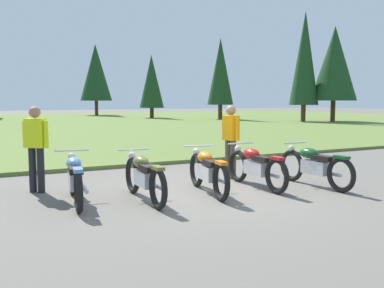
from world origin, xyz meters
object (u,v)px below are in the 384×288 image
(motorcycle_orange, at_px, (208,171))
(motorcycle_british_green, at_px, (314,165))
(rider_checking_bike, at_px, (231,137))
(motorcycle_olive, at_px, (144,176))
(motorcycle_red, at_px, (256,166))
(rider_in_hivis_vest, at_px, (36,144))
(motorcycle_sky_blue, at_px, (75,178))

(motorcycle_orange, bearing_deg, motorcycle_british_green, -10.77)
(motorcycle_orange, relative_size, motorcycle_british_green, 0.99)
(motorcycle_orange, distance_m, motorcycle_british_green, 2.35)
(rider_checking_bike, bearing_deg, motorcycle_olive, -155.59)
(motorcycle_orange, xyz_separation_m, rider_checking_bike, (1.27, 1.16, 0.51))
(motorcycle_red, bearing_deg, motorcycle_orange, -178.20)
(motorcycle_olive, distance_m, rider_checking_bike, 2.88)
(rider_checking_bike, xyz_separation_m, rider_in_hivis_vest, (-4.17, 0.44, 0.00))
(motorcycle_olive, height_order, motorcycle_british_green, same)
(motorcycle_sky_blue, relative_size, motorcycle_orange, 1.00)
(motorcycle_sky_blue, bearing_deg, rider_checking_bike, 11.87)
(motorcycle_british_green, distance_m, rider_in_hivis_vest, 5.62)
(motorcycle_orange, distance_m, rider_checking_bike, 1.80)
(motorcycle_sky_blue, xyz_separation_m, motorcycle_olive, (1.13, -0.39, 0.00))
(motorcycle_olive, distance_m, motorcycle_red, 2.47)
(motorcycle_red, bearing_deg, motorcycle_olive, -179.02)
(motorcycle_red, bearing_deg, rider_in_hivis_vest, 158.87)
(rider_checking_bike, bearing_deg, motorcycle_orange, -137.44)
(motorcycle_sky_blue, bearing_deg, motorcycle_british_green, -9.83)
(motorcycle_sky_blue, distance_m, motorcycle_olive, 1.20)
(motorcycle_orange, relative_size, rider_in_hivis_vest, 1.25)
(motorcycle_olive, relative_size, rider_checking_bike, 1.26)
(motorcycle_red, height_order, motorcycle_british_green, same)
(motorcycle_olive, relative_size, motorcycle_orange, 1.01)
(rider_in_hivis_vest, bearing_deg, motorcycle_red, -21.13)
(motorcycle_red, bearing_deg, motorcycle_sky_blue, 174.48)
(motorcycle_olive, bearing_deg, motorcycle_sky_blue, 161.01)
(rider_in_hivis_vest, bearing_deg, rider_checking_bike, -6.03)
(motorcycle_olive, xyz_separation_m, rider_checking_bike, (2.58, 1.17, 0.51))
(motorcycle_sky_blue, height_order, motorcycle_orange, same)
(rider_checking_bike, bearing_deg, rider_in_hivis_vest, 173.97)
(motorcycle_sky_blue, relative_size, motorcycle_red, 0.99)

